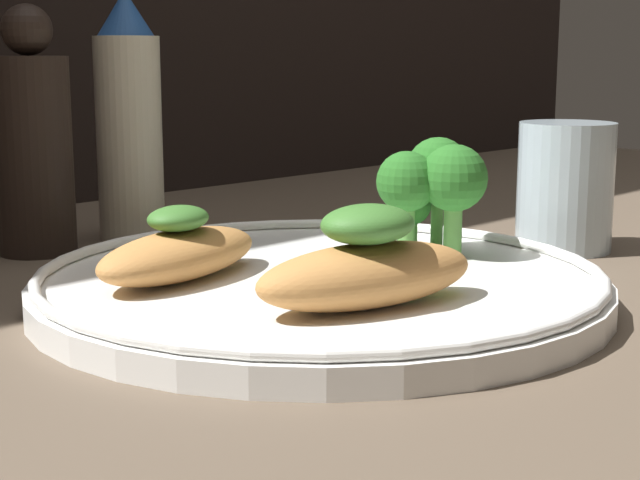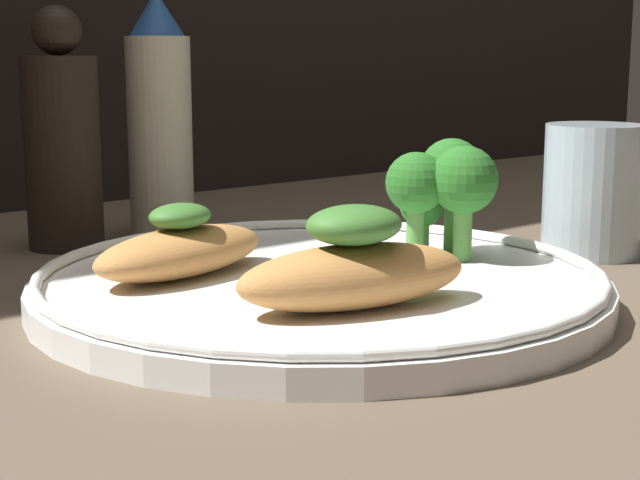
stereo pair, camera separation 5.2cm
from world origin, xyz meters
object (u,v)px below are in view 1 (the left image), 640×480
pepper_grinder (33,144)px  plate (320,284)px  sauce_bottle (129,122)px  broccoli_bunch (432,181)px  drinking_glass (565,187)px

pepper_grinder → plate: bearing=-81.0°
plate → sauce_bottle: sauce_bottle is taller
plate → pepper_grinder: 23.75cm
broccoli_bunch → drinking_glass: drinking_glass is taller
plate → sauce_bottle: (3.98, 22.63, 7.33)cm
plate → broccoli_bunch: 9.99cm
plate → drinking_glass: size_ratio=3.56×
sauce_bottle → drinking_glass: sauce_bottle is taller
pepper_grinder → drinking_glass: bearing=-44.2°
broccoli_bunch → sauce_bottle: 23.86cm
plate → pepper_grinder: (-3.60, 22.63, 6.25)cm
drinking_glass → pepper_grinder: bearing=135.8°
pepper_grinder → drinking_glass: pepper_grinder is taller
plate → drinking_glass: drinking_glass is taller
sauce_bottle → broccoli_bunch: bearing=-78.4°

